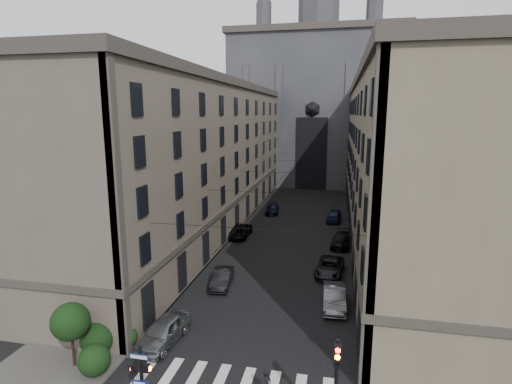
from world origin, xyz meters
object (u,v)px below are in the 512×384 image
Objects in this scene: pedestrian at (267,384)px; traffic_light_right at (336,380)px; car_right_far at (334,216)px; gothic_tower at (316,99)px; car_right_near at (334,297)px; car_right_midnear at (330,267)px; car_left_near at (164,331)px; car_left_midfar at (239,231)px; car_left_midnear at (222,278)px; pedestrian_signal_left at (141,378)px; car_left_far at (272,209)px; car_right_midfar at (341,240)px.

traffic_light_right is at bearing -106.85° from pedestrian.
gothic_tower is at bearing 102.68° from car_right_far.
car_right_near is (-0.21, 13.39, -2.50)m from traffic_light_right.
traffic_light_right is 4.89m from pedestrian.
car_right_far is (-0.61, 38.79, -2.51)m from traffic_light_right.
traffic_light_right reaches higher than car_right_midnear.
car_left_near is 0.95× the size of car_left_midfar.
car_left_near is 1.01× the size of car_right_near.
car_left_near reaches higher than car_right_far.
gothic_tower is 56.12m from car_right_midnear.
car_right_near is (9.59, -1.92, 0.07)m from car_left_midnear.
pedestrian_signal_left is 2.45× the size of pedestrian.
car_left_far is 0.92× the size of car_right_midfar.
car_right_midnear reaches higher than car_left_midfar.
car_left_midnear reaches higher than car_right_midnear.
traffic_light_right reaches higher than car_left_near.
car_left_midfar is (-2.69, 29.69, -1.61)m from pedestrian_signal_left.
car_right_midfar is at bearing 45.12° from car_left_midnear.
car_right_far is at bearing 102.10° from car_right_midfar.
car_right_midnear is (4.89, -53.23, -17.08)m from gothic_tower.
car_right_midnear is 18.98m from car_right_far.
pedestrian reaches higher than car_right_near.
pedestrian is (-2.90, -36.44, 0.03)m from car_right_far.
gothic_tower is 11.38× the size of car_left_midfar.
car_right_near is at bearing -77.30° from car_left_far.
gothic_tower is at bearing 91.20° from car_left_near.
car_left_midnear is (-4.20, -57.73, -17.08)m from gothic_tower.
pedestrian_signal_left is at bearing -67.85° from car_left_near.
car_right_midfar reaches higher than car_left_far.
car_right_near is 14.86m from car_right_midfar.
car_left_near is 1.05× the size of car_left_far.
car_right_midnear is at bearing -73.47° from car_left_far.
car_right_far is at bearing 78.18° from car_left_near.
gothic_tower reaches higher than car_right_near.
traffic_light_right is at bearing -85.62° from gothic_tower.
car_right_midnear is at bearing 7.78° from pedestrian.
gothic_tower is 48.30m from car_right_midfar.
gothic_tower reaches higher than car_right_far.
pedestrian_signal_left is at bearing -92.74° from gothic_tower.
car_left_midnear is (-0.69, 15.73, -1.60)m from pedestrian_signal_left.
car_left_midnear reaches higher than car_left_far.
traffic_light_right is 12.82m from car_left_near.
car_left_far is (2.00, 12.42, -0.04)m from car_left_midfar.
gothic_tower is at bearing 79.13° from car_left_midnear.
pedestrian reaches higher than car_left_midnear.
car_left_far is (-9.80, 41.69, -2.62)m from traffic_light_right.
car_left_near is 0.94× the size of car_right_midnear.
pedestrian is at bearing -86.94° from car_left_far.
car_left_midfar is at bearing 111.96° from traffic_light_right.
pedestrian is (8.29, -26.93, 0.11)m from car_left_midfar.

